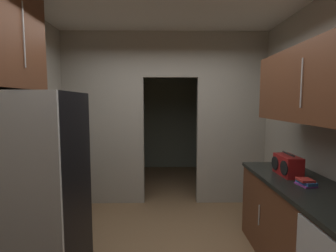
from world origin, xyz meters
TOP-DOWN VIEW (x-y plane):
  - kitchen_partition at (-0.02, 1.71)m, footprint 3.26×0.12m
  - adjoining_room_shell at (0.00, 3.35)m, footprint 3.26×2.36m
  - refrigerator at (-1.20, -0.13)m, footprint 0.80×0.80m
  - lower_cabinet_run at (1.31, -0.29)m, footprint 0.65×2.08m
  - upper_cabinet_counterside at (1.31, -0.29)m, footprint 0.36×1.87m
  - upper_cabinet_fridgeside at (-1.45, -0.03)m, footprint 0.36×0.88m
  - boombox at (1.27, 0.17)m, footprint 0.18×0.35m
  - book_stack at (1.29, -0.15)m, footprint 0.15×0.18m

SIDE VIEW (x-z plane):
  - lower_cabinet_run at x=1.31m, z-range 0.00..0.91m
  - refrigerator at x=-1.20m, z-range 0.00..1.75m
  - book_stack at x=1.29m, z-range 0.90..0.96m
  - boombox at x=1.27m, z-range 0.89..1.13m
  - adjoining_room_shell at x=0.00m, z-range 0.00..2.77m
  - kitchen_partition at x=-0.02m, z-range 0.09..2.86m
  - upper_cabinet_counterside at x=1.31m, z-range 1.48..2.16m
  - upper_cabinet_fridgeside at x=-1.45m, z-range 1.78..2.75m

